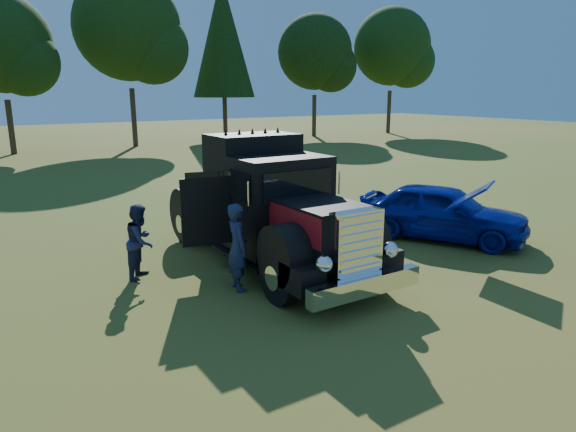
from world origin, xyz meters
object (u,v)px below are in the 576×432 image
at_px(spectator_near, 238,247).
at_px(diamond_t_truck, 271,212).
at_px(hotrod_coupe, 442,212).
at_px(spectator_far, 141,241).

bearing_deg(spectator_near, diamond_t_truck, -45.82).
bearing_deg(hotrod_coupe, diamond_t_truck, 172.42).
height_order(diamond_t_truck, spectator_far, diamond_t_truck).
height_order(spectator_near, spectator_far, spectator_near).
distance_m(hotrod_coupe, spectator_far, 8.02).
bearing_deg(diamond_t_truck, spectator_far, 164.13).
xyz_separation_m(hotrod_coupe, spectator_far, (-7.88, 1.48, 0.05)).
distance_m(diamond_t_truck, spectator_far, 2.99).
height_order(diamond_t_truck, hotrod_coupe, diamond_t_truck).
bearing_deg(diamond_t_truck, spectator_near, -144.53).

